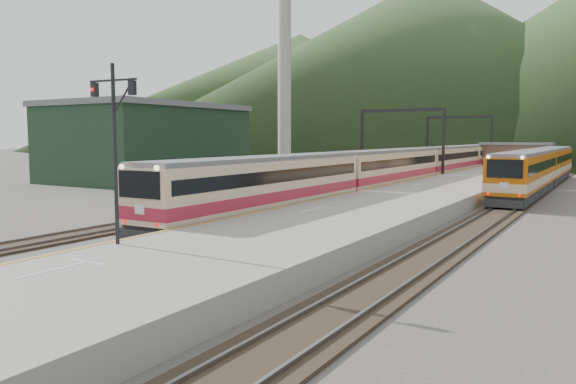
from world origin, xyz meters
The scene contains 16 objects.
track_main centered at (0.00, 40.00, 0.07)m, with size 2.60×200.00×0.23m.
track_far centered at (-5.00, 40.00, 0.07)m, with size 2.60×200.00×0.23m.
track_second centered at (11.50, 40.00, 0.07)m, with size 2.60×200.00×0.23m.
platform centered at (5.60, 38.00, 0.50)m, with size 8.00×100.00×1.00m, color gray.
gantry_near centered at (-2.85, 55.00, 5.59)m, with size 9.55×0.25×8.00m.
gantry_far centered at (-2.85, 80.00, 5.59)m, with size 9.55×0.25×8.00m.
warehouse centered at (-28.00, 42.00, 4.32)m, with size 14.50×20.50×8.60m.
smokestack centered at (-22.00, 62.00, 15.00)m, with size 1.80×1.80×30.00m, color #9E998E.
station_shed centered at (5.60, 78.00, 2.57)m, with size 9.40×4.40×3.10m.
hill_a centered at (-40.00, 190.00, 30.00)m, with size 180.00×180.00×60.00m, color #29401B.
hill_d centered at (-120.00, 240.00, 27.50)m, with size 200.00×200.00×55.00m, color #29401B.
main_train centered at (0.00, 63.90, 2.03)m, with size 2.96×101.37×3.61m.
second_train centered at (11.50, 52.80, 1.90)m, with size 2.73×37.24×3.34m.
signal_mast centered at (2.32, 9.79, 4.98)m, with size 2.20×0.29×6.50m.
short_signal_b centered at (-2.19, 34.95, 1.46)m, with size 0.22×0.16×2.27m.
short_signal_c centered at (-7.96, 22.97, 1.46)m, with size 0.26×0.22×2.27m.
Camera 1 is at (17.97, -4.39, 4.89)m, focal length 35.00 mm.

